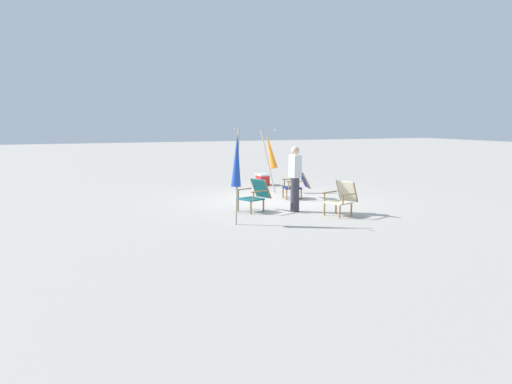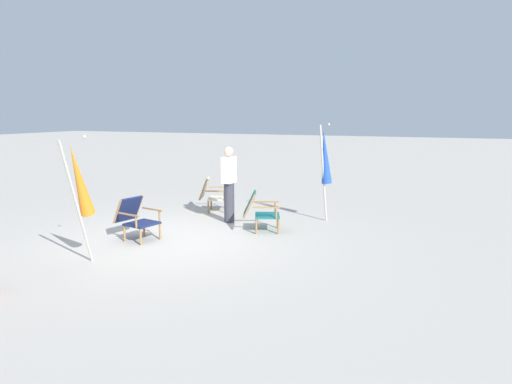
{
  "view_description": "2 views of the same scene",
  "coord_description": "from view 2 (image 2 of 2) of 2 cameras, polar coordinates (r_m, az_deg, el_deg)",
  "views": [
    {
      "loc": [
        -12.7,
        6.0,
        2.26
      ],
      "look_at": [
        -1.8,
        1.49,
        0.57
      ],
      "focal_mm": 35.0,
      "sensor_mm": 36.0,
      "label": 1
    },
    {
      "loc": [
        7.0,
        4.52,
        2.33
      ],
      "look_at": [
        -1.05,
        1.28,
        0.82
      ],
      "focal_mm": 32.0,
      "sensor_mm": 36.0,
      "label": 2
    }
  ],
  "objects": [
    {
      "name": "ground_plane",
      "position": [
        8.66,
        -10.56,
        -5.93
      ],
      "size": [
        80.0,
        80.0,
        0.0
      ],
      "primitive_type": "plane",
      "color": "#B2AAA0"
    },
    {
      "name": "beach_chair_back_right",
      "position": [
        8.77,
        -14.8,
        -3.03
      ],
      "size": [
        0.72,
        0.85,
        0.79
      ],
      "color": "#19234C",
      "rests_on": "ground"
    },
    {
      "name": "beach_chair_far_center",
      "position": [
        10.92,
        -5.48,
        -0.2
      ],
      "size": [
        0.77,
        0.84,
        0.81
      ],
      "color": "beige",
      "rests_on": "ground"
    },
    {
      "name": "beach_chair_back_left",
      "position": [
        9.05,
        0.41,
        -2.28
      ],
      "size": [
        0.8,
        0.88,
        0.8
      ],
      "color": "#196066",
      "rests_on": "ground"
    },
    {
      "name": "umbrella_furled_orange",
      "position": [
        7.32,
        -21.22,
        1.14
      ],
      "size": [
        0.82,
        0.37,
        2.0
      ],
      "color": "#B7B2A8",
      "rests_on": "ground"
    },
    {
      "name": "umbrella_furled_blue",
      "position": [
        9.87,
        8.63,
        4.26
      ],
      "size": [
        0.4,
        0.39,
        2.12
      ],
      "color": "#B7B2A8",
      "rests_on": "ground"
    },
    {
      "name": "person_near_chairs",
      "position": [
        9.74,
        -3.4,
        1.03
      ],
      "size": [
        0.35,
        0.22,
        1.63
      ],
      "color": "#383842",
      "rests_on": "ground"
    }
  ]
}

